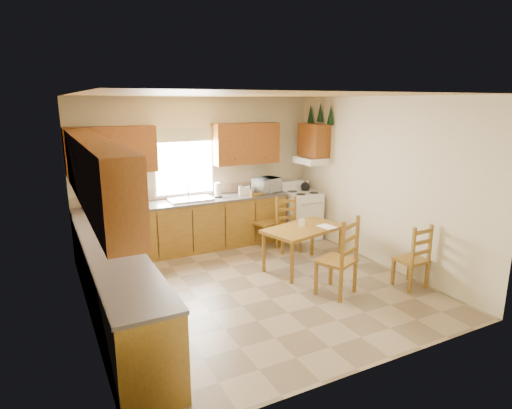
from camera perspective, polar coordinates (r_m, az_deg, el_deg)
name	(u,v)px	position (r m, az deg, el deg)	size (l,w,h in m)	color
floor	(256,287)	(6.31, 0.04, -10.93)	(4.50, 4.50, 0.00)	#86755A
ceiling	(256,95)	(5.74, 0.04, 14.40)	(4.50, 4.50, 0.00)	olive
wall_left	(81,216)	(5.27, -22.25, -1.38)	(4.50, 4.50, 0.00)	beige
wall_right	(380,182)	(7.18, 16.23, 2.86)	(4.50, 4.50, 0.00)	beige
wall_back	(200,173)	(7.91, -7.48, 4.25)	(4.50, 4.50, 0.00)	beige
wall_front	(368,243)	(4.09, 14.75, -4.98)	(4.50, 4.50, 0.00)	beige
lower_cab_back	(187,227)	(7.72, -9.13, -2.98)	(3.75, 0.60, 0.88)	brown
lower_cab_left	(117,289)	(5.45, -18.04, -10.68)	(0.60, 3.60, 0.88)	brown
counter_back	(186,202)	(7.60, -9.26, 0.34)	(3.75, 0.63, 0.04)	#524B47
counter_left	(114,253)	(5.29, -18.41, -6.12)	(0.63, 3.60, 0.04)	#524B47
backsplash	(181,193)	(7.85, -9.95, 1.55)	(3.75, 0.01, 0.18)	#9F866B
upper_cab_back_left	(112,150)	(7.31, -18.71, 6.88)	(1.41, 0.33, 0.75)	brown
upper_cab_back_right	(246,144)	(8.03, -1.34, 8.13)	(1.25, 0.33, 0.75)	brown
upper_cab_left	(94,173)	(5.04, -20.73, 3.98)	(0.33, 3.60, 0.75)	brown
upper_cab_stove	(314,140)	(8.27, 7.70, 8.48)	(0.33, 0.62, 0.62)	brown
range_hood	(311,160)	(8.28, 7.34, 5.85)	(0.44, 0.62, 0.12)	silver
window_frame	(184,163)	(7.76, -9.54, 5.49)	(1.13, 0.02, 1.18)	silver
window_pane	(184,163)	(7.75, -9.53, 5.48)	(1.05, 0.01, 1.10)	white
window_valance	(184,135)	(7.68, -9.62, 9.15)	(1.19, 0.01, 0.24)	#587845
sink_basin	(190,199)	(7.62, -8.74, 0.69)	(0.75, 0.45, 0.04)	silver
pine_decal_a	(331,115)	(8.06, 9.92, 11.70)	(0.22, 0.22, 0.36)	black
pine_decal_b	(320,112)	(8.31, 8.57, 12.07)	(0.22, 0.22, 0.36)	black
pine_decal_c	(311,114)	(8.58, 7.29, 11.89)	(0.22, 0.22, 0.36)	black
stove	(302,215)	(8.42, 6.21, -1.45)	(0.60, 0.62, 0.89)	silver
coffeemaker	(95,199)	(7.30, -20.70, 0.74)	(0.22, 0.26, 0.37)	silver
paper_towel	(218,190)	(7.79, -5.15, 1.95)	(0.11, 0.11, 0.27)	white
toaster	(244,190)	(7.98, -1.58, 1.88)	(0.20, 0.13, 0.16)	silver
microwave	(267,185)	(8.18, 1.44, 2.59)	(0.46, 0.33, 0.28)	silver
dining_table	(303,248)	(6.92, 6.28, -5.74)	(1.27, 0.72, 0.68)	brown
chair_near_left	(337,256)	(6.02, 10.69, -6.73)	(0.46, 0.44, 1.11)	brown
chair_near_right	(411,255)	(6.55, 20.02, -6.41)	(0.40, 0.38, 0.94)	brown
chair_far_left	(266,219)	(7.88, 1.32, -1.89)	(0.43, 0.41, 1.03)	brown
chair_far_right	(289,225)	(7.64, 4.39, -2.74)	(0.40, 0.38, 0.95)	brown
table_paper	(327,227)	(6.90, 9.42, -2.92)	(0.22, 0.29, 0.00)	white
table_card	(302,223)	(6.83, 6.11, -2.46)	(0.09, 0.02, 0.12)	white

